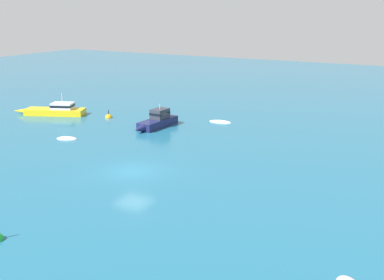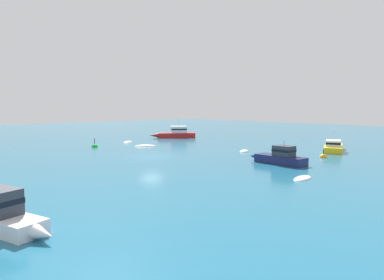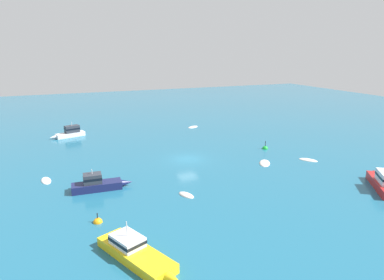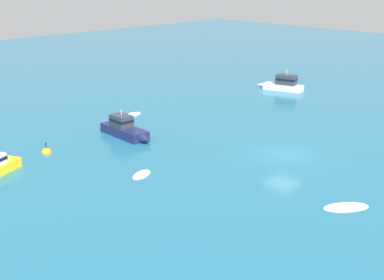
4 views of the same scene
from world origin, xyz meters
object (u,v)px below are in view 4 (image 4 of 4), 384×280
object	(u,v)px
rib	(142,175)
launch_1	(283,84)
tender	(346,208)
motor_cruiser	(125,129)
rib_1	(131,115)
mooring_buoy	(47,153)

from	to	relation	value
rib	launch_1	distance (m)	30.90
tender	motor_cruiser	xyz separation A→B (m)	(-0.49, 20.92, 0.67)
tender	motor_cruiser	bearing A→B (deg)	125.64
rib	motor_cruiser	distance (m)	9.34
rib	rib_1	xyz separation A→B (m)	(9.58, 13.05, 0.00)
motor_cruiser	rib_1	world-z (taller)	motor_cruiser
rib	tender	world-z (taller)	rib
motor_cruiser	launch_1	xyz separation A→B (m)	(24.60, 1.37, 0.08)
tender	motor_cruiser	size ratio (longest dim) A/B	0.50
rib	mooring_buoy	bearing A→B (deg)	83.21
motor_cruiser	launch_1	world-z (taller)	launch_1
rib	launch_1	xyz separation A→B (m)	(29.45, 9.33, 0.75)
launch_1	rib_1	bearing A→B (deg)	63.62
launch_1	rib_1	distance (m)	20.23
tender	mooring_buoy	distance (m)	23.18
tender	rib_1	world-z (taller)	tender
rib	motor_cruiser	xyz separation A→B (m)	(4.85, 7.96, 0.67)
launch_1	mooring_buoy	distance (m)	31.70
tender	mooring_buoy	bearing A→B (deg)	143.38
rib_1	rib	bearing A→B (deg)	46.39
launch_1	tender	bearing A→B (deg)	116.96
rib_1	mooring_buoy	xyz separation A→B (m)	(-11.82, -4.10, 0.00)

